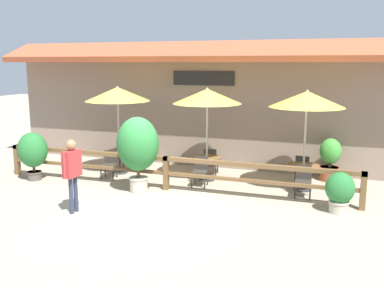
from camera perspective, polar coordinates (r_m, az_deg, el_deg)
The scene contains 20 objects.
ground_plane at distance 11.19m, azimuth -5.54°, elevation -7.55°, with size 60.00×60.00×0.00m, color #9E937F.
building_facade at distance 14.51m, azimuth 1.11°, elevation 5.47°, with size 14.28×1.49×4.23m.
patio_railing at distance 11.92m, azimuth -3.49°, elevation -2.89°, with size 10.40×0.14×0.95m.
patio_umbrella_near at distance 13.66m, azimuth -9.91°, elevation 6.55°, with size 2.03×2.03×2.79m.
dining_table_near at distance 13.94m, azimuth -9.65°, elevation -1.53°, with size 0.89×0.89×0.72m.
chair_near_streetside at distance 13.38m, azimuth -10.95°, elevation -2.51°, with size 0.49×0.49×0.85m.
chair_near_wallside at distance 14.53m, azimuth -8.28°, elevation -1.36°, with size 0.51×0.51×0.85m.
patio_umbrella_middle at distance 12.61m, azimuth 2.04°, elevation 6.36°, with size 2.03×2.03×2.79m.
dining_table_middle at distance 12.91m, azimuth 1.98°, elevation -2.37°, with size 0.89×0.89×0.72m.
chair_middle_streetside at distance 12.32m, azimuth 1.11°, elevation -3.45°, with size 0.45×0.45×0.85m.
chair_middle_wallside at distance 13.56m, azimuth 2.50°, elevation -2.14°, with size 0.47×0.47×0.85m.
patio_umbrella_far at distance 11.98m, azimuth 15.07°, elevation 5.77°, with size 2.03×2.03×2.79m.
dining_table_far at distance 12.30m, azimuth 14.63°, elevation -3.38°, with size 0.89×0.89×0.72m.
chair_far_streetside at distance 11.69m, azimuth 14.63°, elevation -4.59°, with size 0.44×0.44×0.85m.
chair_far_wallside at distance 12.95m, azimuth 14.58°, elevation -3.10°, with size 0.48×0.48×0.85m.
potted_plant_tall_tropical at distance 13.73m, azimuth -20.47°, elevation -0.94°, with size 0.91×0.82×1.46m.
potted_plant_broad_leaf at distance 11.67m, azimuth -7.24°, elevation -0.31°, with size 1.17×1.05×2.08m.
potted_plant_small_flowering at distance 10.72m, azimuth 19.10°, elevation -5.95°, with size 0.68×0.61×0.99m.
potted_plant_entrance_palm at distance 13.48m, azimuth 17.93°, elevation -1.86°, with size 0.63×0.59×1.29m.
pedestrian at distance 10.37m, azimuth -15.71°, elevation -2.88°, with size 0.24×0.62×1.76m.
Camera 1 is at (4.49, -9.63, 3.51)m, focal length 40.00 mm.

